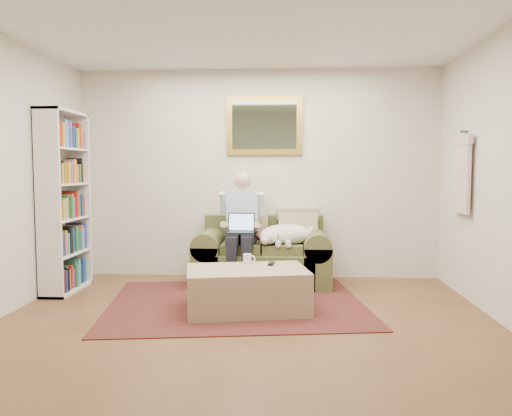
# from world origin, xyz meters

# --- Properties ---
(room_shell) EXTENTS (4.51, 5.00, 2.61)m
(room_shell) POSITION_xyz_m (0.00, 0.35, 1.30)
(room_shell) COLOR brown
(room_shell) RESTS_ON ground
(rug) EXTENTS (2.79, 2.36, 0.01)m
(rug) POSITION_xyz_m (-0.14, 1.18, 0.01)
(rug) COLOR #311D13
(rug) RESTS_ON room_shell
(sofa) EXTENTS (1.58, 0.80, 0.95)m
(sofa) POSITION_xyz_m (0.08, 2.06, 0.27)
(sofa) COLOR brown
(sofa) RESTS_ON room_shell
(seated_man) EXTENTS (0.52, 0.74, 1.33)m
(seated_man) POSITION_xyz_m (-0.16, 1.92, 0.67)
(seated_man) COLOR #8CC8D8
(seated_man) RESTS_ON sofa
(laptop) EXTENTS (0.31, 0.24, 0.22)m
(laptop) POSITION_xyz_m (-0.16, 1.86, 0.70)
(laptop) COLOR black
(laptop) RESTS_ON seated_man
(sleeping_dog) EXTENTS (0.65, 0.41, 0.24)m
(sleeping_dog) POSITION_xyz_m (0.37, 1.98, 0.60)
(sleeping_dog) COLOR white
(sleeping_dog) RESTS_ON sofa
(ottoman) EXTENTS (1.25, 0.93, 0.41)m
(ottoman) POSITION_xyz_m (-0.01, 0.91, 0.21)
(ottoman) COLOR tan
(ottoman) RESTS_ON room_shell
(coffee_mug) EXTENTS (0.08, 0.08, 0.10)m
(coffee_mug) POSITION_xyz_m (-0.03, 1.16, 0.46)
(coffee_mug) COLOR white
(coffee_mug) RESTS_ON ottoman
(tv_remote) EXTENTS (0.06, 0.15, 0.02)m
(tv_remote) POSITION_xyz_m (0.22, 1.13, 0.42)
(tv_remote) COLOR black
(tv_remote) RESTS_ON ottoman
(bookshelf) EXTENTS (0.28, 0.80, 2.00)m
(bookshelf) POSITION_xyz_m (-2.10, 1.60, 1.00)
(bookshelf) COLOR white
(bookshelf) RESTS_ON room_shell
(wall_mirror) EXTENTS (0.94, 0.04, 0.72)m
(wall_mirror) POSITION_xyz_m (0.08, 2.47, 1.90)
(wall_mirror) COLOR gold
(wall_mirror) RESTS_ON room_shell
(hanging_shirt) EXTENTS (0.06, 0.52, 0.90)m
(hanging_shirt) POSITION_xyz_m (2.19, 1.60, 1.35)
(hanging_shirt) COLOR beige
(hanging_shirt) RESTS_ON room_shell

